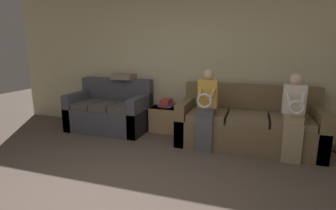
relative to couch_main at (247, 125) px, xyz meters
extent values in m
cube|color=beige|center=(-1.15, 0.49, 0.94)|extent=(7.46, 0.06, 2.55)
cube|color=brown|center=(0.00, -0.05, -0.12)|extent=(2.18, 0.92, 0.43)
cube|color=brown|center=(0.00, 0.31, 0.36)|extent=(2.18, 0.20, 0.52)
cube|color=brown|center=(-1.01, -0.05, 0.01)|extent=(0.16, 0.92, 0.69)
cube|color=brown|center=(1.01, -0.05, 0.01)|extent=(0.16, 0.92, 0.69)
cube|color=#7A664C|center=(-0.62, -0.15, 0.15)|extent=(0.58, 0.68, 0.11)
cube|color=#7A664C|center=(0.00, -0.15, 0.15)|extent=(0.58, 0.68, 0.11)
cube|color=#7A664C|center=(0.62, -0.15, 0.15)|extent=(0.58, 0.68, 0.11)
cube|color=#4C4C56|center=(-2.55, 0.00, -0.12)|extent=(1.49, 0.86, 0.44)
cube|color=#4C4C56|center=(-2.55, 0.33, 0.36)|extent=(1.49, 0.20, 0.52)
cube|color=#4C4C56|center=(-3.21, 0.00, 0.01)|extent=(0.16, 0.86, 0.70)
cube|color=#4C4C56|center=(-1.88, 0.00, 0.01)|extent=(0.16, 0.86, 0.70)
cube|color=#514C47|center=(-2.94, -0.10, 0.16)|extent=(0.37, 0.62, 0.11)
cube|color=#514C47|center=(-2.55, -0.10, 0.16)|extent=(0.37, 0.62, 0.11)
cube|color=#514C47|center=(-2.16, -0.10, 0.16)|extent=(0.37, 0.62, 0.11)
cube|color=#56565B|center=(-0.61, -0.51, -0.06)|extent=(0.25, 0.10, 0.54)
cube|color=#56565B|center=(-0.61, -0.37, 0.26)|extent=(0.25, 0.28, 0.11)
cube|color=gold|center=(-0.61, -0.30, 0.53)|extent=(0.30, 0.14, 0.43)
sphere|color=#DBB293|center=(-0.61, -0.30, 0.82)|extent=(0.16, 0.16, 0.16)
torus|color=silver|center=(-0.61, -0.57, 0.47)|extent=(0.23, 0.04, 0.23)
cylinder|color=gold|center=(-0.70, -0.43, 0.57)|extent=(0.11, 0.31, 0.24)
cylinder|color=gold|center=(-0.51, -0.43, 0.57)|extent=(0.11, 0.31, 0.24)
cube|color=tan|center=(0.61, -0.51, -0.06)|extent=(0.25, 0.10, 0.54)
cube|color=tan|center=(0.61, -0.37, 0.26)|extent=(0.25, 0.28, 0.11)
cube|color=silver|center=(0.61, -0.30, 0.52)|extent=(0.29, 0.14, 0.41)
sphere|color=beige|center=(0.61, -0.30, 0.80)|extent=(0.17, 0.17, 0.17)
torus|color=silver|center=(0.61, -0.57, 0.46)|extent=(0.20, 0.04, 0.20)
cylinder|color=silver|center=(0.52, -0.43, 0.55)|extent=(0.12, 0.31, 0.23)
cylinder|color=silver|center=(0.70, -0.43, 0.55)|extent=(0.12, 0.31, 0.23)
cube|color=tan|center=(-1.47, 0.25, -0.10)|extent=(0.58, 0.36, 0.46)
cube|color=tan|center=(-1.47, 0.25, 0.12)|extent=(0.60, 0.38, 0.02)
cube|color=#BC3833|center=(-1.48, 0.26, 0.14)|extent=(0.17, 0.22, 0.03)
cube|color=#7A4284|center=(-1.46, 0.25, 0.18)|extent=(0.26, 0.28, 0.04)
cube|color=#BC3833|center=(-1.47, 0.24, 0.22)|extent=(0.18, 0.29, 0.03)
cube|color=#BC3833|center=(-1.47, 0.24, 0.26)|extent=(0.16, 0.26, 0.05)
cube|color=gray|center=(-2.36, 0.33, 0.67)|extent=(0.41, 0.41, 0.10)
camera|label=1|loc=(0.07, -4.26, 1.23)|focal=28.00mm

